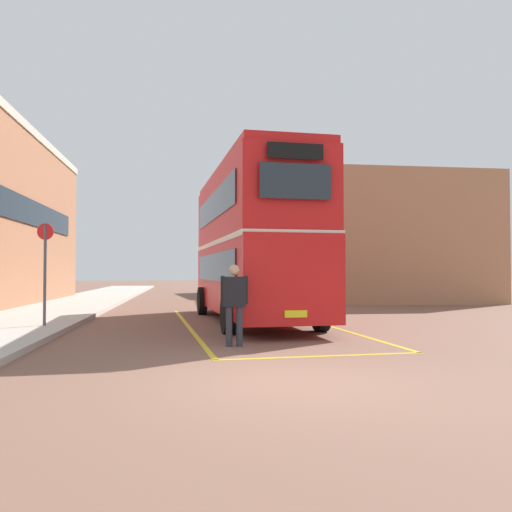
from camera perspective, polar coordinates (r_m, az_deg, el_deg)
ground_plane at (r=21.94m, az=-3.83°, el=-5.78°), size 135.60×135.60×0.00m
sidewalk_left at (r=24.78m, az=-19.46°, el=-5.06°), size 4.00×57.60×0.14m
depot_building_right at (r=32.64m, az=12.29°, el=1.29°), size 8.43×15.09×6.47m
double_decker_bus at (r=16.51m, az=-0.46°, el=1.57°), size 3.26×9.90×4.75m
single_deck_bus at (r=35.45m, az=-1.51°, el=-1.56°), size 3.36×8.99×3.02m
pedestrian_boarding at (r=11.11m, az=-2.37°, el=-4.66°), size 0.58×0.27×1.72m
bus_stop_sign at (r=15.08m, az=-21.90°, el=-0.81°), size 0.44×0.09×2.72m
bay_marking_yellow at (r=14.76m, az=0.71°, el=-7.79°), size 4.97×12.05×0.01m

